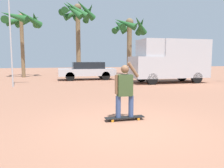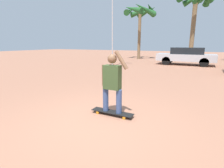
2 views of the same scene
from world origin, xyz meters
name	(u,v)px [view 1 (image 1 of 2)]	position (x,y,z in m)	size (l,w,h in m)	color
ground_plane	(127,126)	(0.00, 0.00, 0.00)	(80.00, 80.00, 0.00)	#A36B51
skateboard	(125,118)	(0.10, 0.51, 0.08)	(1.10, 0.25, 0.09)	black
person_skateboarder	(125,88)	(0.10, 0.51, 0.90)	(0.69, 0.22, 1.53)	#384C7A
camper_van	(170,60)	(6.28, 9.16, 1.65)	(5.49, 2.16, 3.06)	black
parked_car_silver	(87,70)	(0.76, 12.81, 0.78)	(4.59, 1.75, 1.45)	black
palm_tree_near_van	(129,29)	(5.96, 17.45, 4.88)	(3.93, 4.00, 6.17)	brown
palm_tree_center_background	(77,15)	(0.62, 19.46, 6.46)	(4.12, 4.17, 7.87)	brown
palm_tree_far_left	(22,21)	(-4.63, 16.74, 5.15)	(3.65, 3.85, 6.07)	brown
flagpole	(11,21)	(-4.20, 9.11, 3.90)	(1.10, 0.12, 6.81)	#B7B7BC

